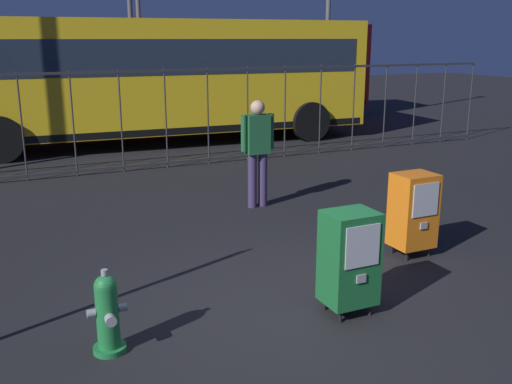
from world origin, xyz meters
The scene contains 8 objects.
ground_plane centered at (0.00, 0.00, 0.00)m, with size 60.00×60.00×0.00m, color black.
fire_hydrant centered at (-1.62, 0.01, 0.35)m, with size 0.33×0.32×0.75m.
newspaper_box_primary centered at (0.61, -0.23, 0.57)m, with size 0.48×0.42×1.02m.
newspaper_box_secondary centered at (2.18, 0.75, 0.57)m, with size 0.48×0.42×1.02m.
pedestrian centered at (1.37, 3.45, 0.95)m, with size 0.55×0.22×1.67m.
fence_barrier centered at (0.00, 6.78, 1.02)m, with size 18.03×0.04×2.00m.
bus_near centered at (1.56, 9.78, 1.71)m, with size 10.62×3.24×3.00m.
bus_far centered at (4.28, 13.51, 1.71)m, with size 10.71×3.66×3.00m.
Camera 1 is at (-2.36, -4.51, 2.58)m, focal length 40.64 mm.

